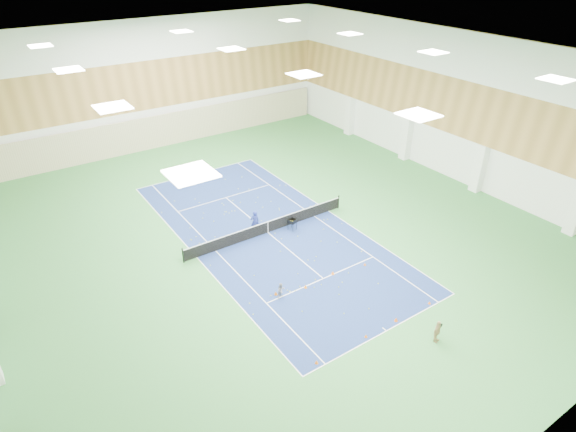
{
  "coord_description": "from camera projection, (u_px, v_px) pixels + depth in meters",
  "views": [
    {
      "loc": [
        -15.02,
        -24.7,
        18.17
      ],
      "look_at": [
        0.57,
        -1.69,
        2.0
      ],
      "focal_mm": 30.0,
      "sensor_mm": 36.0,
      "label": 1
    }
  ],
  "objects": [
    {
      "name": "cone_svc_b",
      "position": [
        306.0,
        286.0,
        28.68
      ],
      "size": [
        0.21,
        0.21,
        0.23
      ],
      "primitive_type": "cone",
      "color": "orange",
      "rests_on": "ground"
    },
    {
      "name": "ceiling_light_grid",
      "position": [
        264.0,
        60.0,
        28.1
      ],
      "size": [
        21.4,
        25.4,
        0.06
      ],
      "primitive_type": null,
      "color": "white",
      "rests_on": "room_shell"
    },
    {
      "name": "cone_base_b",
      "position": [
        366.0,
        336.0,
        25.16
      ],
      "size": [
        0.18,
        0.18,
        0.19
      ],
      "primitive_type": "cone",
      "color": "orange",
      "rests_on": "ground"
    },
    {
      "name": "coach",
      "position": [
        255.0,
        222.0,
        33.76
      ],
      "size": [
        0.7,
        0.54,
        1.71
      ],
      "primitive_type": "imported",
      "rotation": [
        0.0,
        0.0,
        2.92
      ],
      "color": "navy",
      "rests_on": "ground"
    },
    {
      "name": "child_court",
      "position": [
        281.0,
        290.0,
        27.78
      ],
      "size": [
        0.51,
        0.41,
        0.98
      ],
      "primitive_type": "imported",
      "rotation": [
        0.0,
        0.0,
        0.09
      ],
      "color": "gray",
      "rests_on": "ground"
    },
    {
      "name": "cone_base_a",
      "position": [
        317.0,
        362.0,
        23.6
      ],
      "size": [
        0.19,
        0.19,
        0.21
      ],
      "primitive_type": "cone",
      "color": "orange",
      "rests_on": "ground"
    },
    {
      "name": "cone_base_d",
      "position": [
        430.0,
        303.0,
        27.44
      ],
      "size": [
        0.17,
        0.17,
        0.19
      ],
      "primitive_type": "cone",
      "color": "#E85A0C",
      "rests_on": "ground"
    },
    {
      "name": "child_apron",
      "position": [
        437.0,
        331.0,
        24.63
      ],
      "size": [
        0.84,
        0.55,
        1.33
      ],
      "primitive_type": "imported",
      "rotation": [
        0.0,
        0.0,
        0.31
      ],
      "color": "tan",
      "rests_on": "ground"
    },
    {
      "name": "cone_base_c",
      "position": [
        396.0,
        319.0,
        26.2
      ],
      "size": [
        0.22,
        0.22,
        0.24
      ],
      "primitive_type": "cone",
      "color": "#FE5B0D",
      "rests_on": "ground"
    },
    {
      "name": "cone_svc_a",
      "position": [
        276.0,
        293.0,
        28.14
      ],
      "size": [
        0.21,
        0.21,
        0.23
      ],
      "primitive_type": "cone",
      "color": "orange",
      "rests_on": "ground"
    },
    {
      "name": "ground",
      "position": [
        268.0,
        233.0,
        34.1
      ],
      "size": [
        40.0,
        40.0,
        0.0
      ],
      "primitive_type": "plane",
      "color": "#337738",
      "rests_on": "ground"
    },
    {
      "name": "back_curtain",
      "position": [
        162.0,
        131.0,
        47.42
      ],
      "size": [
        35.4,
        0.16,
        3.2
      ],
      "primitive_type": "cube",
      "color": "#C6B793",
      "rests_on": "ground"
    },
    {
      "name": "room_shell",
      "position": [
        266.0,
        154.0,
        31.08
      ],
      "size": [
        36.0,
        40.0,
        12.0
      ],
      "primitive_type": null,
      "color": "white",
      "rests_on": "ground"
    },
    {
      "name": "ball_cart",
      "position": [
        292.0,
        224.0,
        34.21
      ],
      "size": [
        0.66,
        0.66,
        0.89
      ],
      "primitive_type": null,
      "rotation": [
        0.0,
        0.0,
        0.33
      ],
      "color": "black",
      "rests_on": "ground"
    },
    {
      "name": "tennis_balls_scatter",
      "position": [
        268.0,
        232.0,
        34.07
      ],
      "size": [
        10.57,
        22.77,
        0.07
      ],
      "primitive_type": null,
      "color": "#BCCE23",
      "rests_on": "ground"
    },
    {
      "name": "tennis_net",
      "position": [
        268.0,
        226.0,
        33.82
      ],
      "size": [
        12.8,
        0.1,
        1.1
      ],
      "primitive_type": null,
      "color": "black",
      "rests_on": "ground"
    },
    {
      "name": "cone_svc_c",
      "position": [
        333.0,
        273.0,
        29.84
      ],
      "size": [
        0.21,
        0.21,
        0.23
      ],
      "primitive_type": "cone",
      "color": "orange",
      "rests_on": "ground"
    },
    {
      "name": "wood_cladding",
      "position": [
        265.0,
        125.0,
        30.07
      ],
      "size": [
        36.0,
        40.0,
        8.0
      ],
      "primitive_type": null,
      "color": "#AC7D3F",
      "rests_on": "room_shell"
    },
    {
      "name": "cone_svc_d",
      "position": [
        365.0,
        264.0,
        30.67
      ],
      "size": [
        0.17,
        0.17,
        0.19
      ],
      "primitive_type": "cone",
      "color": "orange",
      "rests_on": "ground"
    },
    {
      "name": "court_surface",
      "position": [
        268.0,
        233.0,
        34.09
      ],
      "size": [
        10.97,
        23.77,
        0.01
      ],
      "primitive_type": "cube",
      "color": "navy",
      "rests_on": "ground"
    }
  ]
}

